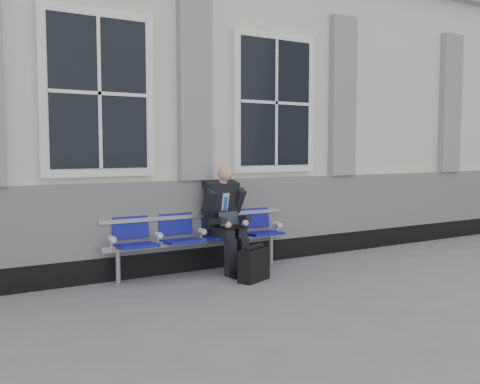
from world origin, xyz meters
TOP-DOWN VIEW (x-y plane):
  - ground at (0.00, 0.00)m, footprint 70.00×70.00m
  - station_building at (-0.02, 3.47)m, footprint 14.40×4.40m
  - bench at (-0.90, 1.32)m, footprint 2.60×0.47m
  - businessman at (-0.59, 1.19)m, footprint 0.56×0.75m
  - briefcase at (-0.54, 0.57)m, footprint 0.47×0.34m

SIDE VIEW (x-z plane):
  - ground at x=0.00m, z-range 0.00..0.00m
  - briefcase at x=-0.54m, z-range -0.02..0.43m
  - bench at x=-0.90m, z-range 0.10..1.01m
  - businessman at x=-0.59m, z-range 0.06..1.45m
  - station_building at x=-0.02m, z-range -0.02..4.47m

